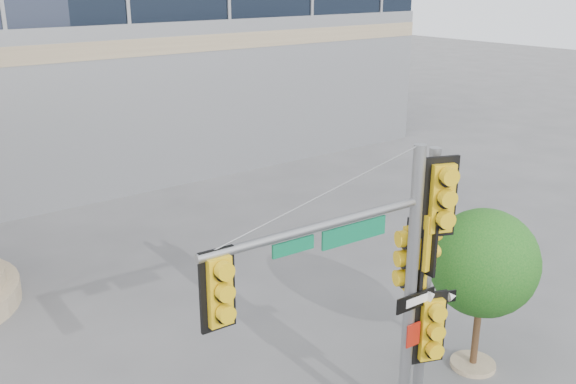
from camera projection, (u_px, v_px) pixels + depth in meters
main_signal_pole at (366, 285)px, 9.40m from camera, size 4.04×0.57×5.22m
secondary_signal_pole at (426, 277)px, 10.18m from camera, size 0.87×0.84×5.08m
street_tree at (484, 266)px, 12.36m from camera, size 2.16×2.11×3.37m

